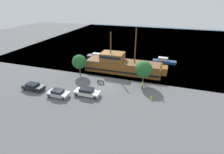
{
  "coord_description": "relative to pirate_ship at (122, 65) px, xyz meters",
  "views": [
    {
      "loc": [
        11.97,
        -31.83,
        17.9
      ],
      "look_at": [
        0.84,
        2.0,
        1.2
      ],
      "focal_mm": 28.0,
      "sensor_mm": 36.0,
      "label": 1
    }
  ],
  "objects": [
    {
      "name": "pirate_ship",
      "position": [
        0.0,
        0.0,
        0.0
      ],
      "size": [
        20.4,
        5.27,
        11.15
      ],
      "color": "brown",
      "rests_on": "water_surface"
    },
    {
      "name": "fire_hydrant",
      "position": [
        8.83,
        -11.4,
        -1.33
      ],
      "size": [
        0.42,
        0.25,
        0.76
      ],
      "color": "yellow",
      "rests_on": "ground_plane"
    },
    {
      "name": "tree_row_east",
      "position": [
        -9.28,
        -5.27,
        1.63
      ],
      "size": [
        3.46,
        3.46,
        5.11
      ],
      "color": "brown",
      "rests_on": "ground_plane"
    },
    {
      "name": "ground_plane",
      "position": [
        -1.4,
        -8.55,
        -1.74
      ],
      "size": [
        160.0,
        160.0,
        0.0
      ],
      "primitive_type": "plane",
      "color": "#5B5B5E"
    },
    {
      "name": "bench_promenade_east",
      "position": [
        -2.74,
        -8.11,
        -1.31
      ],
      "size": [
        1.52,
        0.45,
        0.85
      ],
      "color": "#4C4742",
      "rests_on": "ground_plane"
    },
    {
      "name": "parked_car_curb_rear",
      "position": [
        -8.4,
        -15.92,
        -1.01
      ],
      "size": [
        4.07,
        1.94,
        1.47
      ],
      "color": "#B7BCC6",
      "rests_on": "ground_plane"
    },
    {
      "name": "moored_boat_outer",
      "position": [
        -9.39,
        7.24,
        -1.09
      ],
      "size": [
        7.53,
        2.13,
        1.69
      ],
      "color": "#2D333D",
      "rests_on": "water_surface"
    },
    {
      "name": "moored_boat_dockside",
      "position": [
        9.95,
        9.88,
        -1.15
      ],
      "size": [
        6.64,
        1.85,
        1.61
      ],
      "color": "navy",
      "rests_on": "water_surface"
    },
    {
      "name": "pedestrian_walking_near",
      "position": [
        6.51,
        -7.8,
        -0.85
      ],
      "size": [
        0.32,
        0.32,
        1.75
      ],
      "color": "#232838",
      "rests_on": "ground_plane"
    },
    {
      "name": "parked_car_curb_front",
      "position": [
        -14.93,
        -15.17,
        -1.01
      ],
      "size": [
        4.59,
        1.91,
        1.43
      ],
      "color": "black",
      "rests_on": "ground_plane"
    },
    {
      "name": "tree_row_mideast",
      "position": [
        6.26,
        -5.49,
        1.77
      ],
      "size": [
        3.65,
        3.65,
        5.34
      ],
      "color": "brown",
      "rests_on": "ground_plane"
    },
    {
      "name": "water_surface",
      "position": [
        -1.4,
        35.45,
        -1.74
      ],
      "size": [
        80.0,
        80.0,
        0.0
      ],
      "primitive_type": "plane",
      "color": "#33566B",
      "rests_on": "ground"
    },
    {
      "name": "parked_car_curb_mid",
      "position": [
        -3.32,
        -13.76,
        -0.97
      ],
      "size": [
        4.94,
        2.01,
        1.56
      ],
      "color": "white",
      "rests_on": "ground_plane"
    }
  ]
}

